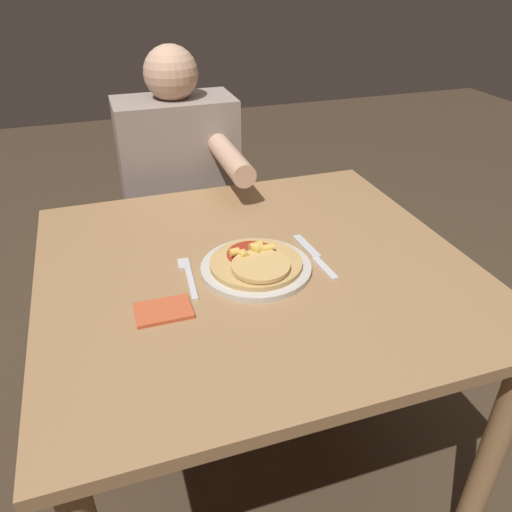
{
  "coord_description": "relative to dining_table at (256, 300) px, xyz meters",
  "views": [
    {
      "loc": [
        -0.32,
        -0.97,
        1.38
      ],
      "look_at": [
        -0.01,
        -0.03,
        0.77
      ],
      "focal_mm": 35.0,
      "sensor_mm": 36.0,
      "label": 1
    }
  ],
  "objects": [
    {
      "name": "plate",
      "position": [
        -0.01,
        -0.03,
        0.11
      ],
      "size": [
        0.26,
        0.26,
        0.01
      ],
      "color": "beige",
      "rests_on": "dining_table"
    },
    {
      "name": "person_diner",
      "position": [
        -0.05,
        0.69,
        0.04
      ],
      "size": [
        0.4,
        0.52,
        1.13
      ],
      "color": "#2D2D38",
      "rests_on": "ground_plane"
    },
    {
      "name": "fork",
      "position": [
        -0.17,
        0.0,
        0.11
      ],
      "size": [
        0.03,
        0.18,
        0.0
      ],
      "color": "silver",
      "rests_on": "dining_table"
    },
    {
      "name": "knife",
      "position": [
        0.15,
        -0.02,
        0.11
      ],
      "size": [
        0.03,
        0.22,
        0.0
      ],
      "color": "silver",
      "rests_on": "dining_table"
    },
    {
      "name": "pizza",
      "position": [
        -0.01,
        -0.03,
        0.13
      ],
      "size": [
        0.22,
        0.22,
        0.04
      ],
      "color": "tan",
      "rests_on": "plate"
    },
    {
      "name": "dining_table",
      "position": [
        0.0,
        0.0,
        0.0
      ],
      "size": [
        1.02,
        0.96,
        0.73
      ],
      "color": "#9E754C",
      "rests_on": "ground_plane"
    },
    {
      "name": "napkin",
      "position": [
        -0.24,
        -0.12,
        0.11
      ],
      "size": [
        0.12,
        0.08,
        0.01
      ],
      "color": "#C6512D",
      "rests_on": "dining_table"
    },
    {
      "name": "ground_plane",
      "position": [
        0.0,
        0.0,
        -0.62
      ],
      "size": [
        8.0,
        8.0,
        0.0
      ],
      "primitive_type": "plane",
      "color": "#423323"
    }
  ]
}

